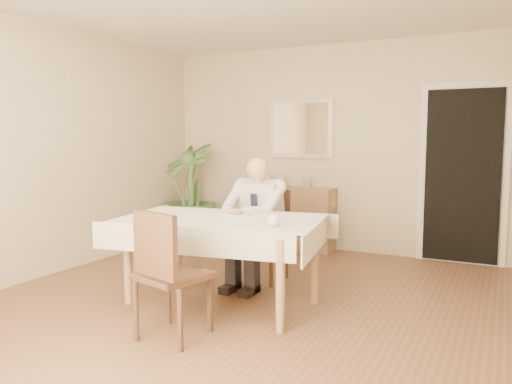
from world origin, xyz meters
The scene contains 17 objects.
room centered at (0.00, 0.00, 1.30)m, with size 5.00×5.02×2.60m.
doorway centered at (1.55, 2.46, 1.00)m, with size 0.96×0.07×2.10m.
mirror centered at (-0.42, 2.47, 1.55)m, with size 0.86×0.04×0.76m.
dining_table centered at (-0.17, 0.02, 0.67)m, with size 1.88×1.29×0.75m.
chair_far centered at (-0.17, 0.91, 0.51)m, with size 0.44×0.44×0.91m.
chair_near centered at (-0.10, -0.85, 0.53)m, with size 0.55×0.55×0.94m.
seated_man centered at (-0.17, 0.62, 0.69)m, with size 0.48×0.72×1.24m.
plate centered at (-0.13, 0.20, 0.76)m, with size 0.26×0.26×0.02m, color white.
food centered at (-0.13, 0.20, 0.78)m, with size 0.14×0.14×0.06m, color olive.
knife centered at (-0.09, 0.14, 0.78)m, with size 0.01×0.01×0.13m, color silver.
fork centered at (-0.17, 0.14, 0.78)m, with size 0.01×0.01×0.13m, color silver.
coffee_mug centered at (0.39, -0.13, 0.80)m, with size 0.11×0.11×0.09m, color white.
sideboard centered at (-0.42, 2.32, 0.40)m, with size 1.00×0.34×0.80m, color olive.
photo_frame_left centered at (-0.85, 2.38, 0.87)m, with size 0.10×0.02×0.14m, color silver.
photo_frame_center centered at (-0.64, 2.35, 0.87)m, with size 0.10×0.02×0.14m, color silver.
photo_frame_right centered at (-0.30, 2.38, 0.87)m, with size 0.10×0.02×0.14m, color silver.
potted_palm centered at (-1.83, 1.97, 0.68)m, with size 0.76×0.76×1.36m, color #3C612D.
Camera 1 is at (1.99, -3.60, 1.43)m, focal length 35.00 mm.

